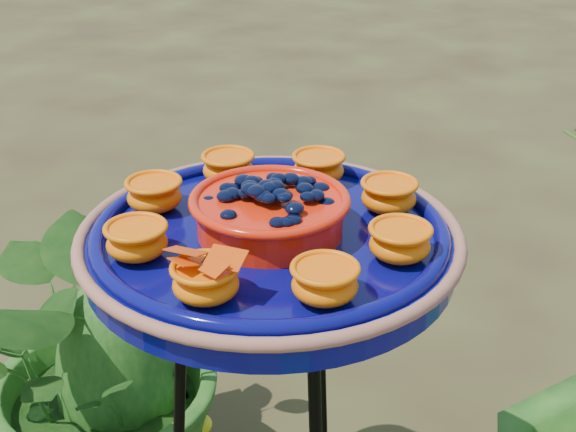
% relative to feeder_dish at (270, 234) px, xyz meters
% --- Properties ---
extents(feeder_dish, '(0.61, 0.61, 0.12)m').
position_rel_feeder_dish_xyz_m(feeder_dish, '(0.00, 0.00, 0.00)').
color(feeder_dish, '#070754').
rests_on(feeder_dish, tripod_stand).
extents(shrub_back_left, '(1.05, 1.04, 0.88)m').
position_rel_feeder_dish_xyz_m(shrub_back_left, '(-0.53, 0.40, -0.59)').
color(shrub_back_left, '#174913').
rests_on(shrub_back_left, ground).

